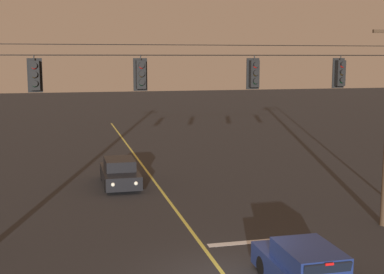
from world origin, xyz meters
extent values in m
cube|color=#D1C64C|center=(0.00, 9.62, 0.00)|extent=(0.14, 60.00, 0.01)
cube|color=silver|center=(1.90, 3.02, 0.00)|extent=(3.40, 0.36, 0.01)
cylinder|color=black|center=(0.00, 3.62, 6.73)|extent=(15.32, 0.03, 0.03)
cylinder|color=black|center=(0.00, 3.62, 7.08)|extent=(15.32, 0.02, 0.02)
cylinder|color=black|center=(-5.52, 3.62, 6.64)|extent=(0.04, 0.04, 0.18)
cube|color=black|center=(-5.52, 3.62, 6.07)|extent=(0.32, 0.26, 0.96)
cube|color=black|center=(-5.52, 3.76, 6.07)|extent=(0.48, 0.03, 1.12)
sphere|color=red|center=(-5.52, 3.46, 6.36)|extent=(0.17, 0.17, 0.17)
cylinder|color=black|center=(-5.52, 3.42, 6.40)|extent=(0.20, 0.10, 0.20)
sphere|color=#3D280A|center=(-5.52, 3.46, 6.07)|extent=(0.17, 0.17, 0.17)
cylinder|color=black|center=(-5.52, 3.42, 6.12)|extent=(0.20, 0.10, 0.20)
sphere|color=black|center=(-5.52, 3.46, 5.78)|extent=(0.17, 0.17, 0.17)
cylinder|color=black|center=(-5.52, 3.42, 5.83)|extent=(0.20, 0.10, 0.20)
cylinder|color=black|center=(-2.04, 3.62, 6.64)|extent=(0.04, 0.04, 0.18)
cube|color=black|center=(-2.04, 3.62, 6.07)|extent=(0.32, 0.26, 0.96)
cube|color=black|center=(-2.04, 3.76, 6.07)|extent=(0.48, 0.03, 1.12)
sphere|color=red|center=(-2.04, 3.46, 6.36)|extent=(0.17, 0.17, 0.17)
cylinder|color=black|center=(-2.04, 3.42, 6.40)|extent=(0.20, 0.10, 0.20)
sphere|color=#3D280A|center=(-2.04, 3.46, 6.07)|extent=(0.17, 0.17, 0.17)
cylinder|color=black|center=(-2.04, 3.42, 6.12)|extent=(0.20, 0.10, 0.20)
sphere|color=black|center=(-2.04, 3.46, 5.78)|extent=(0.17, 0.17, 0.17)
cylinder|color=black|center=(-2.04, 3.42, 5.83)|extent=(0.20, 0.10, 0.20)
cylinder|color=black|center=(2.05, 3.62, 6.64)|extent=(0.04, 0.04, 0.18)
cube|color=black|center=(2.05, 3.62, 6.07)|extent=(0.32, 0.26, 0.96)
cube|color=black|center=(2.05, 3.76, 6.07)|extent=(0.48, 0.03, 1.12)
sphere|color=red|center=(2.05, 3.46, 6.36)|extent=(0.17, 0.17, 0.17)
cylinder|color=black|center=(2.05, 3.42, 6.40)|extent=(0.20, 0.10, 0.20)
sphere|color=#3D280A|center=(2.05, 3.46, 6.07)|extent=(0.17, 0.17, 0.17)
cylinder|color=black|center=(2.05, 3.42, 6.12)|extent=(0.20, 0.10, 0.20)
sphere|color=black|center=(2.05, 3.46, 5.78)|extent=(0.17, 0.17, 0.17)
cylinder|color=black|center=(2.05, 3.42, 5.83)|extent=(0.20, 0.10, 0.20)
cylinder|color=black|center=(5.46, 3.62, 6.64)|extent=(0.04, 0.04, 0.18)
cube|color=black|center=(5.46, 3.62, 6.07)|extent=(0.32, 0.26, 0.96)
cube|color=black|center=(5.46, 3.76, 6.07)|extent=(0.48, 0.03, 1.12)
sphere|color=red|center=(5.46, 3.46, 6.36)|extent=(0.17, 0.17, 0.17)
cylinder|color=black|center=(5.46, 3.42, 6.40)|extent=(0.20, 0.10, 0.20)
sphere|color=#3D280A|center=(5.46, 3.46, 6.07)|extent=(0.17, 0.17, 0.17)
cylinder|color=black|center=(5.46, 3.42, 6.12)|extent=(0.20, 0.10, 0.20)
sphere|color=black|center=(5.46, 3.46, 5.78)|extent=(0.17, 0.17, 0.17)
cylinder|color=black|center=(5.46, 3.42, 5.83)|extent=(0.20, 0.10, 0.20)
cube|color=navy|center=(1.93, -1.42, 1.12)|extent=(1.51, 2.15, 0.54)
cube|color=black|center=(1.93, -0.48, 1.12)|extent=(1.40, 0.21, 0.48)
cube|color=black|center=(1.93, -2.48, 1.12)|extent=(1.37, 0.18, 0.46)
cylinder|color=black|center=(1.14, 0.04, 0.32)|extent=(0.22, 0.64, 0.64)
cylinder|color=black|center=(2.72, 0.04, 0.32)|extent=(0.22, 0.64, 0.64)
cube|color=red|center=(1.93, -2.59, 1.35)|extent=(0.24, 0.04, 0.06)
cube|color=black|center=(-1.90, 12.90, 0.51)|extent=(1.80, 4.30, 0.68)
cube|color=black|center=(-1.90, 13.02, 1.12)|extent=(1.51, 2.15, 0.54)
cube|color=black|center=(-1.90, 12.09, 1.12)|extent=(1.40, 0.21, 0.48)
cube|color=black|center=(-1.90, 14.09, 1.12)|extent=(1.37, 0.18, 0.46)
cylinder|color=black|center=(-1.10, 11.57, 0.32)|extent=(0.22, 0.64, 0.64)
cylinder|color=black|center=(-2.69, 11.57, 0.32)|extent=(0.22, 0.64, 0.64)
cylinder|color=black|center=(-1.10, 14.24, 0.32)|extent=(0.22, 0.64, 0.64)
cylinder|color=black|center=(-2.69, 14.24, 0.32)|extent=(0.22, 0.64, 0.64)
sphere|color=white|center=(-1.34, 10.73, 0.57)|extent=(0.20, 0.20, 0.20)
sphere|color=white|center=(-2.45, 10.73, 0.57)|extent=(0.20, 0.20, 0.20)
camera|label=1|loc=(-4.63, -14.52, 6.66)|focal=49.76mm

